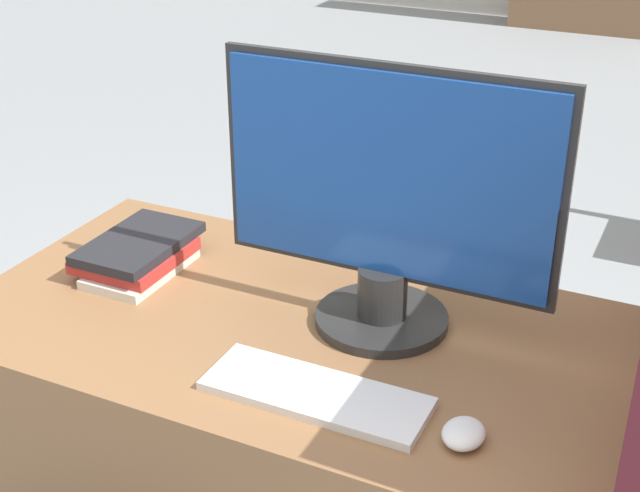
# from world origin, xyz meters

# --- Properties ---
(desk) EXTENTS (1.30, 0.71, 0.73)m
(desk) POSITION_xyz_m (0.00, 0.36, 0.36)
(desk) COLOR #8C603D
(desk) RESTS_ON ground_plane
(monitor) EXTENTS (0.65, 0.26, 0.51)m
(monitor) POSITION_xyz_m (0.16, 0.43, 0.98)
(monitor) COLOR #282828
(monitor) RESTS_ON desk
(keyboard) EXTENTS (0.39, 0.14, 0.02)m
(keyboard) POSITION_xyz_m (0.15, 0.16, 0.73)
(keyboard) COLOR white
(keyboard) RESTS_ON desk
(mouse) EXTENTS (0.07, 0.08, 0.03)m
(mouse) POSITION_xyz_m (0.41, 0.15, 0.74)
(mouse) COLOR white
(mouse) RESTS_ON desk
(book_stack) EXTENTS (0.19, 0.28, 0.07)m
(book_stack) POSITION_xyz_m (-0.40, 0.41, 0.76)
(book_stack) COLOR silver
(book_stack) RESTS_ON desk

